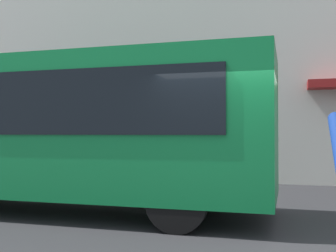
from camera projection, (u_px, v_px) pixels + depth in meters
The scene contains 2 objects.
ground_plane at pixel (241, 231), 6.64m from camera, with size 60.00×60.00×0.00m, color #2B2B2D.
red_bus at pixel (48, 128), 8.40m from camera, with size 9.05×2.54×3.08m.
Camera 1 is at (-0.73, 6.73, 1.58)m, focal length 43.93 mm.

